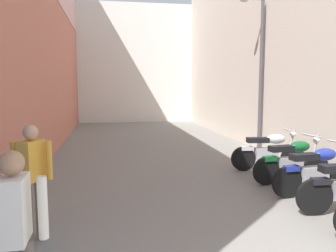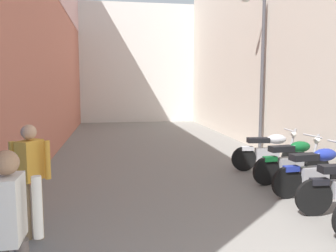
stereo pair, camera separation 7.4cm
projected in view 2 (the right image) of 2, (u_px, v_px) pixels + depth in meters
ground_plane at (173, 168)px, 8.67m from camera, size 34.49×34.49×0.00m
building_right at (270, 25)px, 10.72m from camera, size 0.45×18.49×7.92m
building_far_end at (137, 64)px, 20.28m from camera, size 9.45×2.00×6.67m
motorcycle_fourth at (317, 170)px, 6.46m from camera, size 1.85×0.58×1.04m
motorcycle_fifth at (293, 160)px, 7.31m from camera, size 1.85×0.58×1.04m
motorcycle_sixth at (269, 150)px, 8.38m from camera, size 1.85×0.58×1.04m
pedestrian_by_doorway at (10, 230)px, 2.77m from camera, size 0.52×0.34×1.57m
pedestrian_mid_alley at (31, 173)px, 4.56m from camera, size 0.52×0.39×1.57m
street_lamp at (260, 63)px, 10.46m from camera, size 0.79×0.18×4.72m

